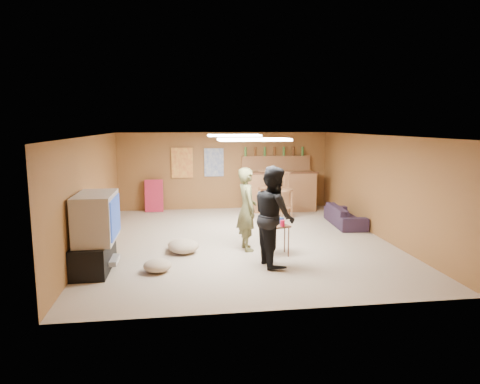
{
  "coord_description": "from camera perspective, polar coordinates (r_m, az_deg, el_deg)",
  "views": [
    {
      "loc": [
        -1.23,
        -8.7,
        2.43
      ],
      "look_at": [
        0.0,
        0.2,
        1.0
      ],
      "focal_mm": 32.0,
      "sensor_mm": 36.0,
      "label": 1
    }
  ],
  "objects": [
    {
      "name": "bar_stool_right",
      "position": [
        11.29,
        6.16,
        -0.33
      ],
      "size": [
        0.47,
        0.47,
        1.21
      ],
      "primitive_type": null,
      "rotation": [
        0.0,
        0.0,
        0.26
      ],
      "color": "brown",
      "rests_on": "ground"
    },
    {
      "name": "bar_lip",
      "position": [
        11.8,
        5.56,
        2.52
      ],
      "size": [
        2.1,
        0.12,
        0.05
      ],
      "primitive_type": "cube",
      "color": "#432415",
      "rests_on": "bar_counter"
    },
    {
      "name": "poster_right",
      "position": [
        12.25,
        -3.5,
        3.96
      ],
      "size": [
        0.55,
        0.03,
        0.8
      ],
      "primitive_type": "cube",
      "color": "#334C99",
      "rests_on": "wall_back"
    },
    {
      "name": "wall_left",
      "position": [
        8.98,
        -19.14,
        0.02
      ],
      "size": [
        0.02,
        7.0,
        2.2
      ],
      "primitive_type": "cube",
      "color": "brown",
      "rests_on": "ground"
    },
    {
      "name": "cushion_far",
      "position": [
        7.34,
        -10.96,
        -9.6
      ],
      "size": [
        0.52,
        0.52,
        0.21
      ],
      "primitive_type": "ellipsoid",
      "rotation": [
        0.0,
        0.0,
        0.11
      ],
      "color": "tan",
      "rests_on": "ground"
    },
    {
      "name": "tray_table",
      "position": [
        8.06,
        4.83,
        -6.41
      ],
      "size": [
        0.53,
        0.47,
        0.57
      ],
      "primitive_type": "cube",
      "rotation": [
        0.0,
        0.0,
        0.3
      ],
      "color": "#432415",
      "rests_on": "ground"
    },
    {
      "name": "tv_stand",
      "position": [
        7.67,
        -18.9,
        -7.97
      ],
      "size": [
        0.55,
        1.3,
        0.5
      ],
      "primitive_type": "cube",
      "color": "black",
      "rests_on": "ground"
    },
    {
      "name": "folding_chair_stack",
      "position": [
        12.19,
        -11.39,
        -0.49
      ],
      "size": [
        0.5,
        0.26,
        0.91
      ],
      "primitive_type": "cube",
      "rotation": [
        -0.14,
        0.0,
        0.0
      ],
      "color": "#B8223F",
      "rests_on": "ground"
    },
    {
      "name": "tv_screen",
      "position": [
        7.45,
        -16.28,
        -3.18
      ],
      "size": [
        0.02,
        0.95,
        0.65
      ],
      "primitive_type": "cube",
      "color": "navy",
      "rests_on": "tv_body"
    },
    {
      "name": "sofa",
      "position": [
        10.73,
        13.83,
        -3.05
      ],
      "size": [
        0.73,
        1.63,
        0.47
      ],
      "primitive_type": "imported",
      "rotation": [
        0.0,
        0.0,
        1.51
      ],
      "color": "black",
      "rests_on": "ground"
    },
    {
      "name": "person_olive",
      "position": [
        8.26,
        0.93,
        -2.29
      ],
      "size": [
        0.46,
        0.63,
        1.61
      ],
      "primitive_type": "imported",
      "rotation": [
        0.0,
        0.0,
        1.7
      ],
      "color": "brown",
      "rests_on": "ground"
    },
    {
      "name": "ceiling_panel_front",
      "position": [
        7.31,
        1.84,
        7.0
      ],
      "size": [
        1.2,
        0.6,
        0.04
      ],
      "primitive_type": "cube",
      "color": "white",
      "rests_on": "ceiling"
    },
    {
      "name": "cup_red_far",
      "position": [
        7.9,
        5.69,
        -4.17
      ],
      "size": [
        0.11,
        0.11,
        0.12
      ],
      "primitive_type": "cylinder",
      "rotation": [
        0.0,
        0.0,
        0.39
      ],
      "color": "red",
      "rests_on": "tray_table"
    },
    {
      "name": "wall_front",
      "position": [
        5.51,
        5.31,
        -4.96
      ],
      "size": [
        6.0,
        0.02,
        2.2
      ],
      "primitive_type": "cube",
      "color": "brown",
      "rests_on": "ground"
    },
    {
      "name": "poster_left",
      "position": [
        12.21,
        -7.72,
        3.88
      ],
      "size": [
        0.6,
        0.03,
        0.85
      ],
      "primitive_type": "cube",
      "color": "#BF3F26",
      "rests_on": "wall_back"
    },
    {
      "name": "cushion_near_tv",
      "position": [
        8.27,
        -7.53,
        -7.19
      ],
      "size": [
        0.58,
        0.58,
        0.26
      ],
      "primitive_type": "ellipsoid",
      "rotation": [
        0.0,
        0.0,
        -0.02
      ],
      "color": "tan",
      "rests_on": "ground"
    },
    {
      "name": "person_black",
      "position": [
        7.4,
        4.55,
        -3.19
      ],
      "size": [
        0.77,
        0.92,
        1.73
      ],
      "primitive_type": "imported",
      "rotation": [
        0.0,
        0.0,
        1.71
      ],
      "color": "black",
      "rests_on": "ground"
    },
    {
      "name": "bar_counter",
      "position": [
        12.12,
        5.25,
        0.07
      ],
      "size": [
        2.0,
        0.6,
        1.1
      ],
      "primitive_type": "cube",
      "color": "brown",
      "rests_on": "ground"
    },
    {
      "name": "cup_red_near",
      "position": [
        8.03,
        4.05,
        -3.98
      ],
      "size": [
        0.09,
        0.09,
        0.1
      ],
      "primitive_type": "cylinder",
      "rotation": [
        0.0,
        0.0,
        0.17
      ],
      "color": "red",
      "rests_on": "tray_table"
    },
    {
      "name": "wall_back",
      "position": [
        12.34,
        -2.11,
        2.84
      ],
      "size": [
        6.0,
        0.02,
        2.2
      ],
      "primitive_type": "cube",
      "color": "brown",
      "rests_on": "ground"
    },
    {
      "name": "bar_stool_left",
      "position": [
        11.75,
        3.26,
        -0.05
      ],
      "size": [
        0.42,
        0.42,
        1.16
      ],
      "primitive_type": null,
      "rotation": [
        0.0,
        0.0,
        0.15
      ],
      "color": "brown",
      "rests_on": "ground"
    },
    {
      "name": "cushion_mid",
      "position": [
        8.51,
        -8.13,
        -6.95
      ],
      "size": [
        0.54,
        0.54,
        0.2
      ],
      "primitive_type": "ellipsoid",
      "rotation": [
        0.0,
        0.0,
        0.3
      ],
      "color": "tan",
      "rests_on": "ground"
    },
    {
      "name": "ceiling_panel_back",
      "position": [
        9.98,
        -0.8,
        7.55
      ],
      "size": [
        1.2,
        0.6,
        0.04
      ],
      "primitive_type": "cube",
      "color": "white",
      "rests_on": "ceiling"
    },
    {
      "name": "tv_body",
      "position": [
        7.5,
        -18.63,
        -3.21
      ],
      "size": [
        0.6,
        1.1,
        0.8
      ],
      "primitive_type": "cube",
      "color": "#B2B2B7",
      "rests_on": "tv_stand"
    },
    {
      "name": "cup_blue",
      "position": [
        8.11,
        5.61,
        -3.83
      ],
      "size": [
        0.11,
        0.11,
        0.11
      ],
      "primitive_type": "cylinder",
      "rotation": [
        0.0,
        0.0,
        0.38
      ],
      "color": "navy",
      "rests_on": "tray_table"
    },
    {
      "name": "bar_backing",
      "position": [
        12.49,
        4.8,
        3.35
      ],
      "size": [
        2.0,
        0.14,
        0.6
      ],
      "primitive_type": "cube",
      "color": "brown",
      "rests_on": "bar_counter"
    },
    {
      "name": "bottle_row",
      "position": [
        12.4,
        4.6,
        5.42
      ],
      "size": [
        1.76,
        0.08,
        0.26
      ],
      "primitive_type": null,
      "color": "#3F7233",
      "rests_on": "bar_shelf"
    },
    {
      "name": "wall_right",
      "position": [
        9.77,
        17.88,
        0.78
      ],
      "size": [
        0.02,
        7.0,
        2.2
      ],
      "primitive_type": "cube",
      "color": "brown",
      "rests_on": "ground"
    },
    {
      "name": "ground",
      "position": [
        9.12,
        0.17,
        -6.41
      ],
      "size": [
        7.0,
        7.0,
        0.0
      ],
      "primitive_type": "plane",
      "color": "tan",
      "rests_on": "ground"
    },
    {
      "name": "dvd_box",
      "position": [
        7.66,
        -17.23,
        -8.69
      ],
      "size": [
        0.35,
        0.5,
        0.08
      ],
      "primitive_type": "cube",
      "color": "#B2B2B7",
      "rests_on": "tv_stand"
    },
    {
      "name": "bar_shelf",
      "position": [
        12.44,
        4.84,
        4.72
      ],
      "size": [
        2.0,
        0.18,
        0.05
      ],
      "primitive_type": "cube",
      "color": "brown",
      "rests_on": "bar_backing"
    },
    {
      "name": "ceiling",
      "position": [
        8.79,
        0.18,
        7.54
      ],
      "size": [
        6.0,
        7.0,
        0.02
      ],
      "primitive_type": "cube",
      "color": "silver",
      "rests_on": "ground"
    }
  ]
}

